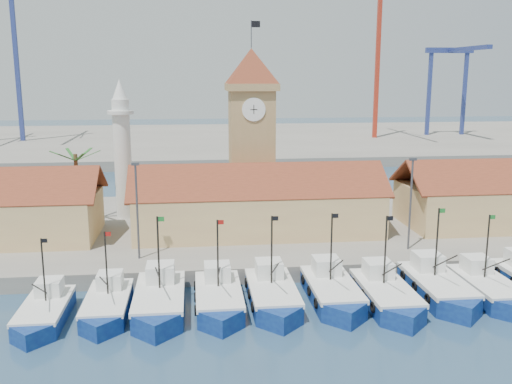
{
  "coord_description": "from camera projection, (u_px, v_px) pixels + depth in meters",
  "views": [
    {
      "loc": [
        -6.85,
        -39.64,
        18.37
      ],
      "look_at": [
        -0.36,
        18.0,
        6.31
      ],
      "focal_mm": 40.0,
      "sensor_mm": 36.0,
      "label": 1
    }
  ],
  "objects": [
    {
      "name": "boat_5",
      "position": [
        333.0,
        293.0,
        46.5
      ],
      "size": [
        3.72,
        10.18,
        7.7
      ],
      "color": "navy",
      "rests_on": "ground"
    },
    {
      "name": "minaret",
      "position": [
        122.0,
        149.0,
        66.68
      ],
      "size": [
        3.0,
        3.0,
        16.3
      ],
      "color": "silver",
      "rests_on": "quay"
    },
    {
      "name": "clock_tower",
      "position": [
        251.0,
        130.0,
        65.92
      ],
      "size": [
        5.8,
        5.8,
        22.7
      ],
      "color": "tan",
      "rests_on": "quay"
    },
    {
      "name": "gantry",
      "position": [
        454.0,
        67.0,
        149.53
      ],
      "size": [
        13.0,
        22.0,
        23.2
      ],
      "color": "navy",
      "rests_on": "terminal"
    },
    {
      "name": "lamp_posts",
      "position": [
        272.0,
        203.0,
        53.47
      ],
      "size": [
        80.7,
        0.25,
        9.03
      ],
      "color": "#3F3F44",
      "rests_on": "quay"
    },
    {
      "name": "boat_8",
      "position": [
        489.0,
        290.0,
        47.27
      ],
      "size": [
        3.56,
        9.76,
        7.39
      ],
      "color": "navy",
      "rests_on": "ground"
    },
    {
      "name": "boat_3",
      "position": [
        219.0,
        300.0,
        45.18
      ],
      "size": [
        3.63,
        9.93,
        7.52
      ],
      "color": "navy",
      "rests_on": "ground"
    },
    {
      "name": "hall_center",
      "position": [
        257.0,
        209.0,
        61.71
      ],
      "size": [
        27.04,
        10.13,
        7.61
      ],
      "color": "#D5B574",
      "rests_on": "quay"
    },
    {
      "name": "ground",
      "position": [
        287.0,
        322.0,
        43.06
      ],
      "size": [
        400.0,
        400.0,
        0.0
      ],
      "primitive_type": "plane",
      "color": "navy",
      "rests_on": "ground"
    },
    {
      "name": "boat_6",
      "position": [
        387.0,
        297.0,
        45.74
      ],
      "size": [
        3.71,
        10.17,
        7.7
      ],
      "color": "navy",
      "rests_on": "ground"
    },
    {
      "name": "boat_0",
      "position": [
        44.0,
        314.0,
        42.73
      ],
      "size": [
        3.24,
        8.88,
        6.72
      ],
      "color": "navy",
      "rests_on": "ground"
    },
    {
      "name": "boat_1",
      "position": [
        107.0,
        307.0,
        44.03
      ],
      "size": [
        3.31,
        9.07,
        6.86
      ],
      "color": "navy",
      "rests_on": "ground"
    },
    {
      "name": "boat_7",
      "position": [
        439.0,
        289.0,
        47.35
      ],
      "size": [
        3.83,
        10.49,
        7.93
      ],
      "color": "navy",
      "rests_on": "ground"
    },
    {
      "name": "palm_tree",
      "position": [
        77.0,
        182.0,
        64.89
      ],
      "size": [
        5.6,
        5.03,
        8.39
      ],
      "color": "brown",
      "rests_on": "quay"
    },
    {
      "name": "crane_blue_near",
      "position": [
        13.0,
        37.0,
        135.89
      ],
      "size": [
        1.0,
        33.52,
        44.77
      ],
      "color": "navy",
      "rests_on": "terminal"
    },
    {
      "name": "boat_2",
      "position": [
        159.0,
        303.0,
        44.5
      ],
      "size": [
        3.85,
        10.54,
        7.97
      ],
      "color": "navy",
      "rests_on": "ground"
    },
    {
      "name": "quay",
      "position": [
        253.0,
        228.0,
        66.26
      ],
      "size": [
        140.0,
        32.0,
        1.5
      ],
      "primitive_type": "cube",
      "color": "gray",
      "rests_on": "ground"
    },
    {
      "name": "terminal",
      "position": [
        218.0,
        141.0,
        149.88
      ],
      "size": [
        240.0,
        80.0,
        2.0
      ],
      "primitive_type": "cube",
      "color": "gray",
      "rests_on": "ground"
    },
    {
      "name": "boat_4",
      "position": [
        273.0,
        297.0,
        45.77
      ],
      "size": [
        3.71,
        10.15,
        7.68
      ],
      "color": "navy",
      "rests_on": "ground"
    },
    {
      "name": "crane_red_right",
      "position": [
        381.0,
        35.0,
        142.27
      ],
      "size": [
        1.0,
        36.06,
        46.06
      ],
      "color": "#B22D1B",
      "rests_on": "terminal"
    }
  ]
}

